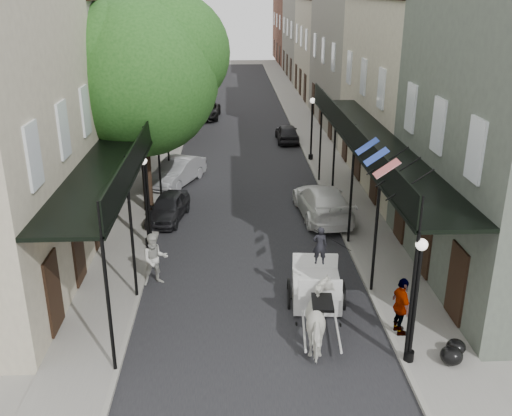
{
  "coord_description": "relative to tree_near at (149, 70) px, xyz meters",
  "views": [
    {
      "loc": [
        -0.77,
        -15.06,
        9.82
      ],
      "look_at": [
        0.23,
        6.14,
        1.6
      ],
      "focal_mm": 40.0,
      "sensor_mm": 36.0,
      "label": 1
    }
  ],
  "objects": [
    {
      "name": "pedestrian_walking",
      "position": [
        0.73,
        -7.18,
        -5.53
      ],
      "size": [
        1.11,
        0.97,
        1.91
      ],
      "primitive_type": "imported",
      "rotation": [
        0.0,
        0.0,
        0.31
      ],
      "color": "#B7B7AD",
      "rests_on": "ground"
    },
    {
      "name": "gallery_left",
      "position": [
        -0.59,
        -3.2,
        -2.44
      ],
      "size": [
        2.2,
        18.05,
        4.88
      ],
      "color": "black",
      "rests_on": "sidewalk_left"
    },
    {
      "name": "pedestrian_sidewalk_left",
      "position": [
        -1.6,
        6.99,
        -5.53
      ],
      "size": [
        1.24,
        1.17,
        1.69
      ],
      "primitive_type": "imported",
      "rotation": [
        0.0,
        0.0,
        3.82
      ],
      "color": "gray",
      "rests_on": "sidewalk_left"
    },
    {
      "name": "sidewalk_right",
      "position": [
        9.2,
        9.82,
        -6.43
      ],
      "size": [
        2.2,
        90.0,
        0.12
      ],
      "primitive_type": "cube",
      "color": "gray",
      "rests_on": "ground"
    },
    {
      "name": "car_left_mid",
      "position": [
        0.6,
        3.82,
        -5.79
      ],
      "size": [
        3.01,
        4.47,
        1.39
      ],
      "primitive_type": "imported",
      "rotation": [
        0.0,
        0.0,
        -0.4
      ],
      "color": "#9D9EA3",
      "rests_on": "ground"
    },
    {
      "name": "carriage",
      "position": [
        6.23,
        -8.36,
        -5.31
      ],
      "size": [
        2.01,
        2.79,
        3.04
      ],
      "rotation": [
        0.0,
        0.0,
        -0.08
      ],
      "color": "black",
      "rests_on": "ground"
    },
    {
      "name": "trash_bags",
      "position": [
        9.53,
        -12.2,
        -6.12
      ],
      "size": [
        0.88,
        1.03,
        0.53
      ],
      "color": "black",
      "rests_on": "sidewalk_right"
    },
    {
      "name": "tree_near",
      "position": [
        0.0,
        0.0,
        0.0
      ],
      "size": [
        7.31,
        6.8,
        9.63
      ],
      "color": "#382619",
      "rests_on": "sidewalk_left"
    },
    {
      "name": "road",
      "position": [
        4.2,
        9.82,
        -6.48
      ],
      "size": [
        8.0,
        90.0,
        0.01
      ],
      "primitive_type": "cube",
      "color": "black",
      "rests_on": "ground"
    },
    {
      "name": "building_row_left",
      "position": [
        -4.4,
        19.82,
        -1.24
      ],
      "size": [
        5.0,
        80.0,
        10.5
      ],
      "primitive_type": "cube",
      "color": "#BFB599",
      "rests_on": "ground"
    },
    {
      "name": "sidewalk_left",
      "position": [
        -0.8,
        9.82,
        -6.43
      ],
      "size": [
        2.2,
        90.0,
        0.12
      ],
      "primitive_type": "cube",
      "color": "gray",
      "rests_on": "ground"
    },
    {
      "name": "tree_far",
      "position": [
        -0.05,
        14.0,
        -0.65
      ],
      "size": [
        6.45,
        6.0,
        8.61
      ],
      "color": "#382619",
      "rests_on": "sidewalk_left"
    },
    {
      "name": "ground",
      "position": [
        4.2,
        -10.18,
        -6.49
      ],
      "size": [
        140.0,
        140.0,
        0.0
      ],
      "primitive_type": "plane",
      "color": "gray",
      "rests_on": "ground"
    },
    {
      "name": "car_right_far",
      "position": [
        7.32,
        12.56,
        -5.88
      ],
      "size": [
        1.45,
        3.57,
        1.21
      ],
      "primitive_type": "imported",
      "rotation": [
        0.0,
        0.0,
        3.15
      ],
      "color": "black",
      "rests_on": "ground"
    },
    {
      "name": "car_right_near",
      "position": [
        7.58,
        -1.18,
        -5.75
      ],
      "size": [
        2.42,
        5.22,
        1.48
      ],
      "primitive_type": "imported",
      "rotation": [
        0.0,
        0.0,
        3.21
      ],
      "color": "white",
      "rests_on": "ground"
    },
    {
      "name": "horse",
      "position": [
        6.0,
        -11.18,
        -5.58
      ],
      "size": [
        1.15,
        2.22,
        1.81
      ],
      "primitive_type": "imported",
      "rotation": [
        0.0,
        0.0,
        3.06
      ],
      "color": "white",
      "rests_on": "ground"
    },
    {
      "name": "building_row_right",
      "position": [
        12.8,
        19.82,
        -1.24
      ],
      "size": [
        5.0,
        80.0,
        10.5
      ],
      "primitive_type": "cube",
      "color": "gray",
      "rests_on": "ground"
    },
    {
      "name": "car_left_near",
      "position": [
        0.6,
        -1.18,
        -5.89
      ],
      "size": [
        2.01,
        3.69,
        1.19
      ],
      "primitive_type": "imported",
      "rotation": [
        0.0,
        0.0,
        -0.18
      ],
      "color": "black",
      "rests_on": "ground"
    },
    {
      "name": "car_left_far",
      "position": [
        1.6,
        20.27,
        -5.88
      ],
      "size": [
        2.26,
        4.46,
        1.21
      ],
      "primitive_type": "imported",
      "rotation": [
        0.0,
        0.0,
        -0.06
      ],
      "color": "black",
      "rests_on": "ground"
    },
    {
      "name": "lamppost_right_near",
      "position": [
        8.3,
        -12.18,
        -4.44
      ],
      "size": [
        0.32,
        0.32,
        3.71
      ],
      "color": "black",
      "rests_on": "sidewalk_right"
    },
    {
      "name": "lamppost_left",
      "position": [
        0.1,
        -4.18,
        -4.44
      ],
      "size": [
        0.32,
        0.32,
        3.71
      ],
      "color": "black",
      "rests_on": "sidewalk_left"
    },
    {
      "name": "lamppost_right_far",
      "position": [
        8.3,
        7.82,
        -4.44
      ],
      "size": [
        0.32,
        0.32,
        3.71
      ],
      "color": "black",
      "rests_on": "sidewalk_right"
    },
    {
      "name": "gallery_right",
      "position": [
        8.99,
        -3.2,
        -2.44
      ],
      "size": [
        2.2,
        18.05,
        4.88
      ],
      "color": "black",
      "rests_on": "sidewalk_right"
    },
    {
      "name": "pedestrian_sidewalk_right",
      "position": [
        8.4,
        -10.83,
        -5.45
      ],
      "size": [
        0.57,
        1.12,
        1.83
      ],
      "primitive_type": "imported",
      "rotation": [
        0.0,
        0.0,
        1.69
      ],
      "color": "gray",
      "rests_on": "sidewalk_right"
    }
  ]
}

